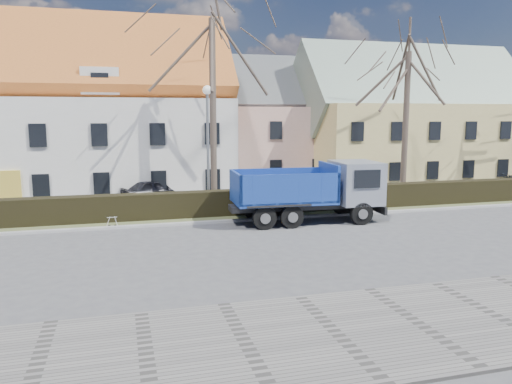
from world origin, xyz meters
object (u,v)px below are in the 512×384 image
object	(u,v)px
streetlight	(208,150)
cart_frame	(108,222)
parked_car_a	(155,190)
dump_truck	(302,192)

from	to	relation	value
streetlight	cart_frame	world-z (taller)	streetlight
streetlight	parked_car_a	world-z (taller)	streetlight
dump_truck	parked_car_a	xyz separation A→B (m)	(-6.56, 7.71, -0.80)
cart_frame	dump_truck	bearing A→B (deg)	-7.03
cart_frame	parked_car_a	xyz separation A→B (m)	(2.62, 6.57, 0.42)
parked_car_a	streetlight	bearing A→B (deg)	-171.82
dump_truck	streetlight	bearing A→B (deg)	143.35
cart_frame	parked_car_a	distance (m)	7.09
streetlight	parked_car_a	size ratio (longest dim) A/B	1.61
dump_truck	cart_frame	distance (m)	9.33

